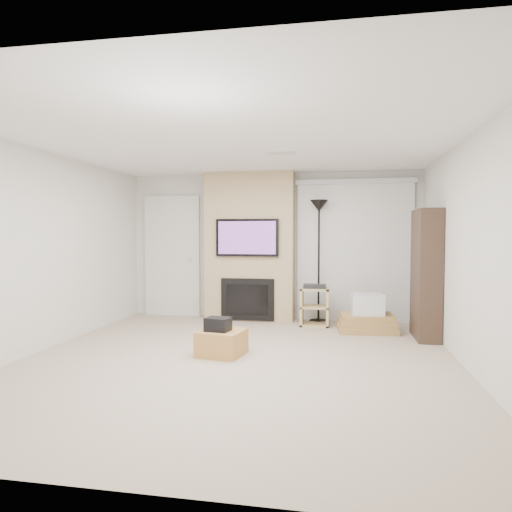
% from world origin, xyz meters
% --- Properties ---
extents(floor, '(5.00, 5.50, 0.00)m').
position_xyz_m(floor, '(0.00, 0.00, 0.00)').
color(floor, tan).
rests_on(floor, ground).
extents(ceiling, '(5.00, 5.50, 0.00)m').
position_xyz_m(ceiling, '(0.00, 0.00, 2.50)').
color(ceiling, white).
rests_on(ceiling, wall_back).
extents(wall_back, '(5.00, 0.00, 2.50)m').
position_xyz_m(wall_back, '(0.00, 2.75, 1.25)').
color(wall_back, silver).
rests_on(wall_back, ground).
extents(wall_front, '(5.00, 0.00, 2.50)m').
position_xyz_m(wall_front, '(0.00, -2.75, 1.25)').
color(wall_front, silver).
rests_on(wall_front, ground).
extents(wall_left, '(0.00, 5.50, 2.50)m').
position_xyz_m(wall_left, '(-2.50, 0.00, 1.25)').
color(wall_left, silver).
rests_on(wall_left, ground).
extents(wall_right, '(0.00, 5.50, 2.50)m').
position_xyz_m(wall_right, '(2.50, 0.00, 1.25)').
color(wall_right, silver).
rests_on(wall_right, ground).
extents(hvac_vent, '(0.35, 0.18, 0.01)m').
position_xyz_m(hvac_vent, '(0.40, 0.80, 2.50)').
color(hvac_vent, silver).
rests_on(hvac_vent, ceiling).
extents(ottoman, '(0.58, 0.58, 0.30)m').
position_xyz_m(ottoman, '(-0.24, 0.19, 0.15)').
color(ottoman, '#BD8645').
rests_on(ottoman, floor).
extents(black_bag, '(0.31, 0.26, 0.16)m').
position_xyz_m(black_bag, '(-0.27, 0.15, 0.38)').
color(black_bag, black).
rests_on(black_bag, ottoman).
extents(fireplace_wall, '(1.50, 0.47, 2.50)m').
position_xyz_m(fireplace_wall, '(-0.35, 2.54, 1.24)').
color(fireplace_wall, tan).
rests_on(fireplace_wall, floor).
extents(entry_door, '(1.02, 0.11, 2.14)m').
position_xyz_m(entry_door, '(-1.80, 2.71, 1.05)').
color(entry_door, silver).
rests_on(entry_door, floor).
extents(vertical_blinds, '(1.98, 0.10, 2.37)m').
position_xyz_m(vertical_blinds, '(1.40, 2.70, 1.27)').
color(vertical_blinds, silver).
rests_on(vertical_blinds, floor).
extents(floor_lamp, '(0.30, 0.30, 2.02)m').
position_xyz_m(floor_lamp, '(0.82, 2.50, 1.59)').
color(floor_lamp, black).
rests_on(floor_lamp, floor).
extents(av_stand, '(0.45, 0.38, 0.66)m').
position_xyz_m(av_stand, '(0.77, 2.19, 0.35)').
color(av_stand, '#D4B776').
rests_on(av_stand, floor).
extents(box_stack, '(0.90, 0.71, 0.57)m').
position_xyz_m(box_stack, '(1.56, 1.89, 0.22)').
color(box_stack, '#AA8248').
rests_on(box_stack, floor).
extents(bookshelf, '(0.30, 0.80, 1.80)m').
position_xyz_m(bookshelf, '(2.34, 1.57, 0.90)').
color(bookshelf, '#33241A').
rests_on(bookshelf, floor).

